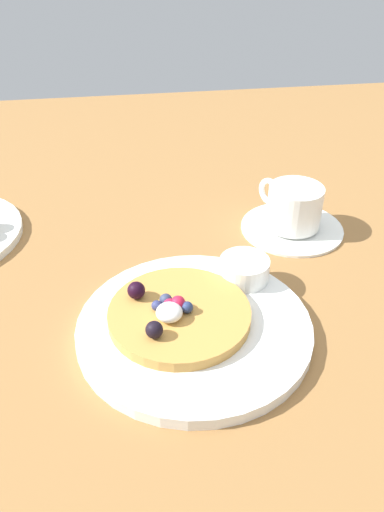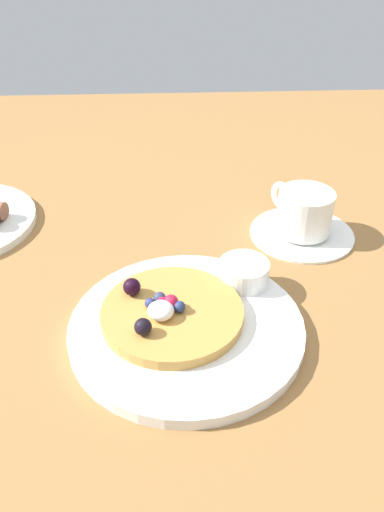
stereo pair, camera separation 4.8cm
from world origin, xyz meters
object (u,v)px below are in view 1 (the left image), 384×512
Objects in this scene: syrup_ramekin at (243,267)px; pancake_plate at (194,328)px; coffee_cup at (294,205)px; coffee_saucer at (292,227)px.

pancake_plate is at bearing -133.98° from syrup_ramekin.
coffee_cup is (16.34, 18.42, 3.05)cm from pancake_plate.
pancake_plate is 1.77× the size of coffee_saucer.
pancake_plate is at bearing -131.58° from coffee_cup.
syrup_ramekin reaches higher than pancake_plate.
coffee_cup reaches higher than pancake_plate.
syrup_ramekin is 0.60× the size of coffee_cup.
coffee_saucer is 1.45× the size of coffee_cup.
syrup_ramekin is at bearing -129.98° from coffee_cup.
syrup_ramekin is at bearing 46.02° from pancake_plate.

